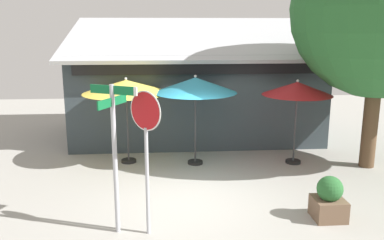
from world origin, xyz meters
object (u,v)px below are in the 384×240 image
at_px(street_sign_post, 114,143).
at_px(patio_umbrella_teal_center, 195,86).
at_px(patio_umbrella_crimson_right, 297,89).
at_px(stop_sign, 146,137).
at_px(sidewalk_planter, 329,199).
at_px(patio_umbrella_mustard_left, 126,87).

bearing_deg(street_sign_post, patio_umbrella_teal_center, 64.82).
relative_size(patio_umbrella_teal_center, patio_umbrella_crimson_right, 1.05).
relative_size(street_sign_post, patio_umbrella_teal_center, 1.12).
xyz_separation_m(street_sign_post, patio_umbrella_crimson_right, (4.74, 3.78, 0.39)).
relative_size(stop_sign, sidewalk_planter, 3.01).
height_order(street_sign_post, patio_umbrella_crimson_right, street_sign_post).
xyz_separation_m(street_sign_post, patio_umbrella_mustard_left, (-0.11, 4.22, 0.44)).
distance_m(patio_umbrella_mustard_left, patio_umbrella_crimson_right, 4.87).
relative_size(patio_umbrella_mustard_left, patio_umbrella_crimson_right, 1.02).
xyz_separation_m(stop_sign, sidewalk_planter, (3.74, 0.34, -1.52)).
bearing_deg(street_sign_post, sidewalk_planter, 2.96).
bearing_deg(patio_umbrella_teal_center, stop_sign, -107.22).
distance_m(street_sign_post, patio_umbrella_crimson_right, 6.08).
height_order(patio_umbrella_mustard_left, patio_umbrella_crimson_right, patio_umbrella_mustard_left).
distance_m(stop_sign, patio_umbrella_mustard_left, 4.40).
distance_m(patio_umbrella_mustard_left, patio_umbrella_teal_center, 1.98).
bearing_deg(patio_umbrella_crimson_right, patio_umbrella_mustard_left, 174.79).
xyz_separation_m(street_sign_post, patio_umbrella_teal_center, (1.85, 3.94, 0.50)).
bearing_deg(sidewalk_planter, patio_umbrella_teal_center, 123.72).
distance_m(patio_umbrella_teal_center, sidewalk_planter, 4.85).
bearing_deg(patio_umbrella_mustard_left, street_sign_post, -88.54).
bearing_deg(stop_sign, street_sign_post, 169.36).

